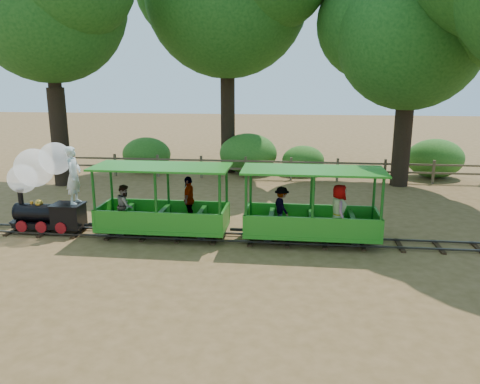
# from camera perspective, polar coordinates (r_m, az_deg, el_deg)

# --- Properties ---
(ground) EXTENTS (90.00, 90.00, 0.00)m
(ground) POSITION_cam_1_polar(r_m,az_deg,el_deg) (13.04, 1.36, -5.92)
(ground) COLOR olive
(ground) RESTS_ON ground
(track) EXTENTS (22.00, 1.00, 0.10)m
(track) POSITION_cam_1_polar(r_m,az_deg,el_deg) (13.02, 1.37, -5.64)
(track) COLOR #3F3D3A
(track) RESTS_ON ground
(locomotive) EXTENTS (2.32, 1.09, 2.67)m
(locomotive) POSITION_cam_1_polar(r_m,az_deg,el_deg) (14.50, -22.86, 1.27)
(locomotive) COLOR black
(locomotive) RESTS_ON ground
(carriage_front) EXTENTS (3.75, 1.53, 1.95)m
(carriage_front) POSITION_cam_1_polar(r_m,az_deg,el_deg) (13.26, -9.49, -2.07)
(carriage_front) COLOR #25841C
(carriage_front) RESTS_ON track
(carriage_rear) EXTENTS (3.75, 1.53, 1.95)m
(carriage_rear) POSITION_cam_1_polar(r_m,az_deg,el_deg) (12.73, 8.69, -2.69)
(carriage_rear) COLOR #25841C
(carriage_rear) RESTS_ON track
(oak_ne) EXTENTS (7.22, 6.35, 8.87)m
(oak_ne) POSITION_cam_1_polar(r_m,az_deg,el_deg) (20.36, 20.05, 18.30)
(oak_ne) COLOR #2D2116
(oak_ne) RESTS_ON ground
(fence) EXTENTS (18.10, 0.10, 1.00)m
(fence) POSITION_cam_1_polar(r_m,az_deg,el_deg) (20.61, 3.46, 3.12)
(fence) COLOR brown
(fence) RESTS_ON ground
(shrub_west) EXTENTS (2.33, 1.79, 1.61)m
(shrub_west) POSITION_cam_1_polar(r_m,az_deg,el_deg) (22.93, -11.32, 4.54)
(shrub_west) COLOR #2D6B1E
(shrub_west) RESTS_ON ground
(shrub_mid_w) EXTENTS (2.70, 2.07, 1.87)m
(shrub_mid_w) POSITION_cam_1_polar(r_m,az_deg,el_deg) (21.91, 0.99, 4.72)
(shrub_mid_w) COLOR #2D6B1E
(shrub_mid_w) RESTS_ON ground
(shrub_mid_e) EXTENTS (1.93, 1.49, 1.34)m
(shrub_mid_e) POSITION_cam_1_polar(r_m,az_deg,el_deg) (21.85, 7.70, 3.87)
(shrub_mid_e) COLOR #2D6B1E
(shrub_mid_e) RESTS_ON ground
(shrub_east) EXTENTS (2.51, 1.93, 1.74)m
(shrub_east) POSITION_cam_1_polar(r_m,az_deg,el_deg) (22.70, 22.69, 3.80)
(shrub_east) COLOR #2D6B1E
(shrub_east) RESTS_ON ground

